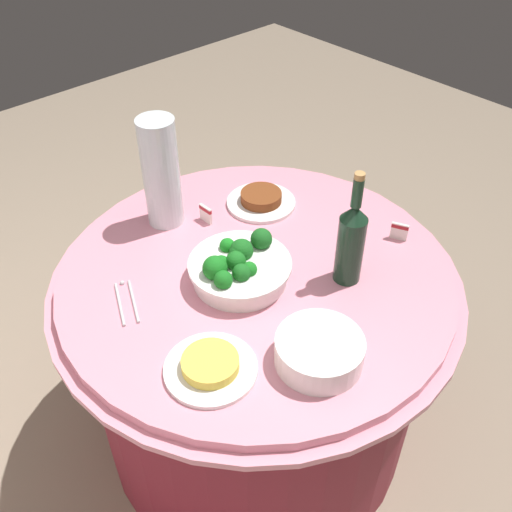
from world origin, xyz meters
The scene contains 11 objects.
ground_plane centered at (0.00, 0.00, 0.00)m, with size 6.00×6.00×0.00m, color gray.
buffet_table centered at (0.00, 0.00, 0.38)m, with size 1.16×1.16×0.74m.
broccoli_bowl centered at (0.00, 0.06, 0.78)m, with size 0.28×0.28×0.12m.
plate_stack centered at (-0.34, 0.11, 0.78)m, with size 0.21×0.21×0.07m.
wine_bottle centered at (-0.19, -0.16, 0.87)m, with size 0.07×0.07×0.34m.
decorative_fruit_vase centered at (0.36, 0.05, 0.89)m, with size 0.11×0.11×0.34m.
serving_tongs centered at (0.14, 0.34, 0.74)m, with size 0.16×0.11×0.01m.
food_plate_fried_egg centered at (-0.19, 0.32, 0.76)m, with size 0.22×0.22×0.04m.
food_plate_stir_fry centered at (0.22, -0.23, 0.76)m, with size 0.22×0.22×0.04m.
label_placard_front centered at (-0.18, -0.40, 0.77)m, with size 0.05×0.03×0.05m.
label_placard_mid centered at (0.27, -0.04, 0.77)m, with size 0.05×0.01×0.05m.
Camera 1 is at (-0.89, 0.82, 1.82)m, focal length 40.74 mm.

